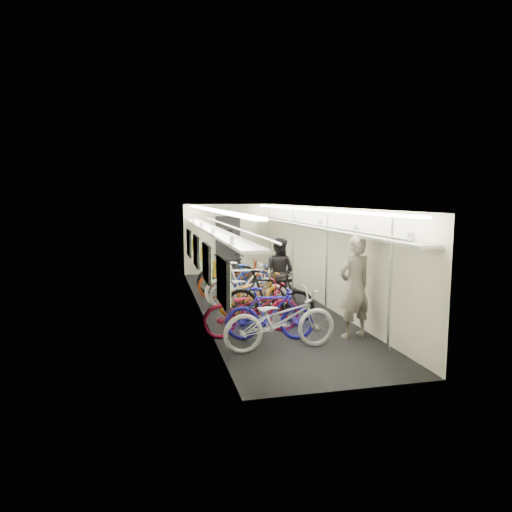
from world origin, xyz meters
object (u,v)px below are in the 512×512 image
bicycle_1 (270,314)px  passenger_near (354,287)px  bicycle_0 (280,320)px  backpack (356,265)px  passenger_mid (279,272)px

bicycle_1 → passenger_near: 1.67m
bicycle_0 → passenger_near: size_ratio=1.04×
bicycle_1 → backpack: bearing=-66.4°
bicycle_1 → passenger_mid: passenger_mid is taller
bicycle_0 → bicycle_1: 0.55m
passenger_near → passenger_mid: (-0.70, 2.71, -0.13)m
passenger_mid → bicycle_1: bearing=108.9°
bicycle_0 → passenger_near: 1.65m
bicycle_0 → passenger_near: (1.55, 0.38, 0.44)m
passenger_near → passenger_mid: size_ratio=1.16×
bicycle_0 → backpack: 2.19m
passenger_mid → backpack: passenger_mid is taller
passenger_near → backpack: 0.70m
bicycle_0 → passenger_mid: 3.22m
passenger_near → backpack: (0.29, 0.56, 0.31)m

